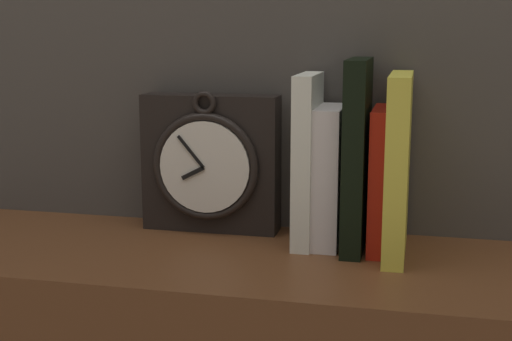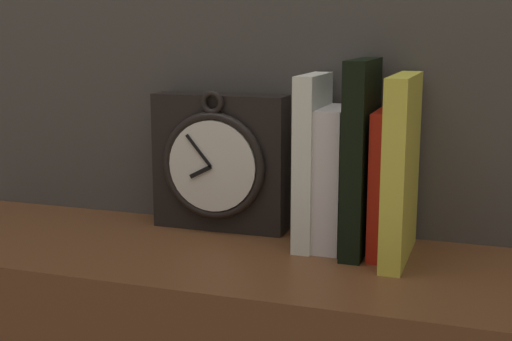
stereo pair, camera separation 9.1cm
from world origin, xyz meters
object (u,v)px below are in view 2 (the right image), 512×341
Objects in this scene: clock at (219,163)px; book_slot4_yellow at (401,168)px; book_slot0_white at (312,161)px; book_slot3_red at (383,182)px; book_slot2_black at (361,157)px; book_slot1_white at (334,178)px.

book_slot4_yellow is at bearing -10.62° from clock.
book_slot0_white is 1.23× the size of book_slot3_red.
book_slot3_red is (0.03, 0.00, -0.03)m from book_slot2_black.
book_slot1_white is 0.05m from book_slot2_black.
book_slot2_black is at bearing -9.59° from clock.
book_slot2_black is at bearing -6.64° from book_slot0_white.
book_slot0_white is 1.23× the size of book_slot1_white.
book_slot4_yellow is at bearing -14.60° from book_slot2_black.
book_slot3_red is 0.04m from book_slot4_yellow.
book_slot0_white is 0.10m from book_slot3_red.
book_slot0_white is 0.92× the size of book_slot2_black.
book_slot2_black is (0.07, -0.01, 0.01)m from book_slot0_white.
book_slot4_yellow reaches higher than book_slot1_white.
clock is 1.09× the size of book_slot1_white.
clock is 0.22m from book_slot2_black.
clock is at bearing 171.68° from book_slot1_white.
clock is 0.18m from book_slot1_white.
book_slot1_white is (0.03, 0.00, -0.02)m from book_slot0_white.
book_slot2_black reaches higher than book_slot4_yellow.
clock reaches higher than book_slot1_white.
clock is 0.88× the size of book_slot4_yellow.
book_slot2_black reaches higher than clock.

